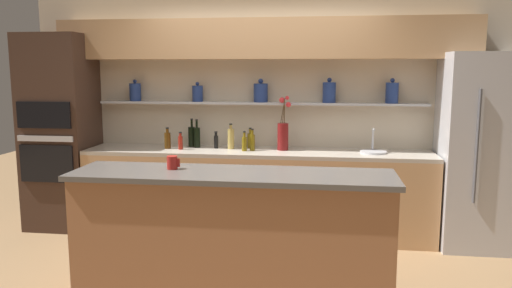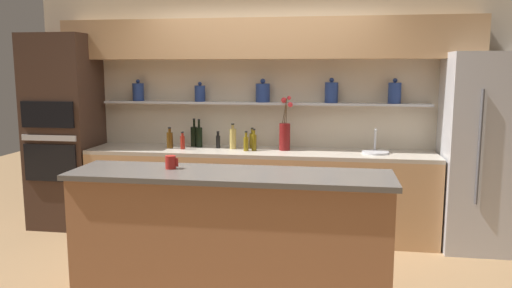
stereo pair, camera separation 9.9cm
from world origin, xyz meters
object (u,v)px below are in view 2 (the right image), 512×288
object	(u,v)px
bottle_spirit_0	(170,140)
bottle_oil_2	(252,140)
refrigerator	(483,152)
bottle_wine_1	(199,137)
bottle_sauce_4	(183,142)
coffee_mug	(171,162)
flower_vase	(285,133)
bottle_oil_7	(246,143)
bottle_oil_5	(254,142)
bottle_wine_6	(194,136)
oven_tower	(64,132)
bottle_spirit_3	(233,138)
sink_fixture	(375,151)
bottle_sauce_8	(218,141)

from	to	relation	value
bottle_spirit_0	bottle_oil_2	world-z (taller)	bottle_spirit_0
refrigerator	bottle_wine_1	bearing A→B (deg)	176.94
bottle_sauce_4	coffee_mug	world-z (taller)	coffee_mug
flower_vase	bottle_oil_7	distance (m)	0.43
bottle_oil_5	bottle_oil_7	bearing A→B (deg)	-157.84
bottle_sauce_4	bottle_wine_6	distance (m)	0.23
bottle_wine_1	coffee_mug	xyz separation A→B (m)	(0.24, -1.68, 0.03)
oven_tower	bottle_spirit_3	xyz separation A→B (m)	(1.92, 0.07, -0.04)
bottle_oil_5	bottle_sauce_4	bearing A→B (deg)	-178.16
oven_tower	sink_fixture	size ratio (longest dim) A/B	7.84
bottle_oil_2	bottle_oil_7	world-z (taller)	bottle_oil_2
bottle_sauce_8	coffee_mug	xyz separation A→B (m)	(0.02, -1.65, 0.07)
flower_vase	oven_tower	bearing A→B (deg)	-178.43
bottle_spirit_0	bottle_oil_5	xyz separation A→B (m)	(0.93, -0.01, 0.00)
refrigerator	bottle_sauce_8	size ratio (longest dim) A/B	10.43
bottle_spirit_0	bottle_oil_5	distance (m)	0.93
sink_fixture	bottle_spirit_0	size ratio (longest dim) A/B	1.19
bottle_sauce_4	bottle_sauce_8	size ratio (longest dim) A/B	1.02
oven_tower	bottle_wine_1	bearing A→B (deg)	4.48
flower_vase	bottle_oil_5	size ratio (longest dim) A/B	2.47
coffee_mug	bottle_oil_7	bearing A→B (deg)	78.17
refrigerator	bottle_oil_5	bearing A→B (deg)	179.41
flower_vase	bottle_sauce_8	size ratio (longest dim) A/B	3.10
bottle_oil_5	bottle_wine_1	bearing A→B (deg)	168.18
sink_fixture	bottle_oil_2	xyz separation A→B (m)	(-1.31, 0.17, 0.06)
sink_fixture	bottle_oil_2	world-z (taller)	sink_fixture
coffee_mug	bottle_sauce_8	bearing A→B (deg)	90.63
bottle_sauce_4	bottle_oil_7	size ratio (longest dim) A/B	0.90
bottle_spirit_0	bottle_wine_6	world-z (taller)	bottle_wine_6
bottle_spirit_0	bottle_oil_7	distance (m)	0.85
bottle_sauce_8	coffee_mug	size ratio (longest dim) A/B	1.83
bottle_spirit_3	bottle_oil_7	size ratio (longest dim) A/B	1.30
refrigerator	bottle_oil_2	bearing A→B (deg)	174.71
bottle_oil_5	bottle_oil_2	bearing A→B (deg)	104.90
refrigerator	bottle_spirit_0	xyz separation A→B (m)	(-3.23, 0.03, 0.04)
flower_vase	bottle_oil_2	bearing A→B (deg)	163.21
flower_vase	bottle_wine_1	xyz separation A→B (m)	(-0.96, 0.05, -0.07)
bottle_oil_2	coffee_mug	world-z (taller)	bottle_oil_2
bottle_oil_5	coffee_mug	size ratio (longest dim) A/B	2.29
bottle_spirit_0	bottle_sauce_4	bearing A→B (deg)	-12.90
sink_fixture	bottle_sauce_8	bearing A→B (deg)	177.31
oven_tower	refrigerator	bearing A→B (deg)	-0.47
oven_tower	bottle_spirit_3	bearing A→B (deg)	2.15
flower_vase	bottle_sauce_8	xyz separation A→B (m)	(-0.73, 0.02, -0.10)
sink_fixture	coffee_mug	size ratio (longest dim) A/B	2.71
bottle_sauce_4	oven_tower	bearing A→B (deg)	178.43
bottle_oil_5	bottle_oil_7	xyz separation A→B (m)	(-0.08, -0.03, -0.01)
sink_fixture	bottle_wine_6	distance (m)	1.98
bottle_sauce_4	bottle_wine_1	bearing A→B (deg)	48.15
bottle_sauce_8	bottle_spirit_0	bearing A→B (deg)	-169.76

